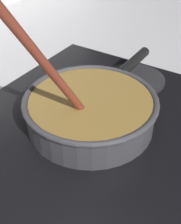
# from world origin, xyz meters

# --- Properties ---
(ground) EXTENTS (2.40, 1.60, 0.04)m
(ground) POSITION_xyz_m (0.00, 0.00, -0.02)
(ground) COLOR #B7B7BC
(hob_plate) EXTENTS (0.56, 0.48, 0.01)m
(hob_plate) POSITION_xyz_m (0.11, 0.10, 0.01)
(hob_plate) COLOR black
(hob_plate) RESTS_ON ground
(burner_ring) EXTENTS (0.20, 0.20, 0.01)m
(burner_ring) POSITION_xyz_m (0.11, 0.10, 0.02)
(burner_ring) COLOR #592D0C
(burner_ring) RESTS_ON hob_plate
(spare_burner) EXTENTS (0.15, 0.15, 0.01)m
(spare_burner) POSITION_xyz_m (0.30, 0.10, 0.01)
(spare_burner) COLOR #262628
(spare_burner) RESTS_ON hob_plate
(cooking_pan) EXTENTS (0.41, 0.25, 0.29)m
(cooking_pan) POSITION_xyz_m (0.11, 0.10, 0.05)
(cooking_pan) COLOR #38383D
(cooking_pan) RESTS_ON hob_plate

